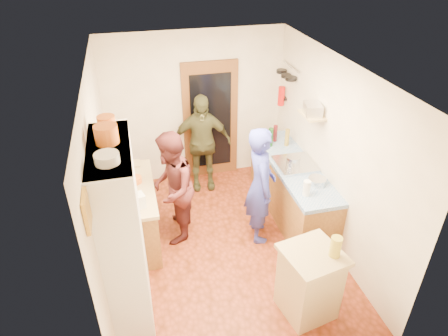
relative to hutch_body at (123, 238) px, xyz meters
name	(u,v)px	position (x,y,z in m)	size (l,w,h in m)	color
floor	(224,246)	(1.30, 0.80, -1.11)	(3.00, 4.00, 0.02)	#933720
ceiling	(224,67)	(1.30, 0.80, 1.51)	(3.00, 4.00, 0.02)	silver
wall_back	(195,108)	(1.30, 2.81, 0.20)	(3.00, 0.02, 2.60)	silver
wall_front	(280,288)	(1.30, -1.21, 0.20)	(3.00, 0.02, 2.60)	silver
wall_left	(101,184)	(-0.21, 0.80, 0.20)	(0.02, 4.00, 2.60)	silver
wall_right	(332,154)	(2.81, 0.80, 0.20)	(0.02, 4.00, 2.60)	silver
door_frame	(211,121)	(1.55, 2.77, -0.05)	(0.95, 0.06, 2.10)	brown
door_glass	(211,122)	(1.55, 2.74, -0.05)	(0.70, 0.02, 1.70)	black
hutch_body	(123,238)	(0.00, 0.00, 0.00)	(0.40, 1.20, 2.20)	white
hutch_top_shelf	(108,149)	(0.00, 0.00, 1.08)	(0.40, 1.14, 0.04)	white
plate_stack	(107,158)	(0.00, -0.30, 1.14)	(0.22, 0.22, 0.09)	white
orange_pot_a	(106,134)	(0.00, 0.09, 1.19)	(0.22, 0.22, 0.18)	orange
orange_pot_b	(107,124)	(0.00, 0.35, 1.18)	(0.18, 0.18, 0.16)	orange
left_counter_base	(134,215)	(0.10, 1.25, -0.68)	(0.60, 1.40, 0.85)	olive
left_counter_top	(130,189)	(0.10, 1.25, -0.23)	(0.64, 1.44, 0.05)	tan
toaster	(135,202)	(0.15, 0.78, -0.11)	(0.24, 0.16, 0.18)	white
kettle	(126,192)	(0.05, 1.03, -0.12)	(0.15, 0.15, 0.17)	white
orange_bowl	(135,180)	(0.18, 1.37, -0.16)	(0.18, 0.18, 0.08)	orange
chopping_board	(130,164)	(0.12, 1.87, -0.19)	(0.30, 0.22, 0.03)	tan
right_counter_base	(291,191)	(2.50, 1.30, -0.68)	(0.60, 2.20, 0.84)	olive
right_counter_top	(294,166)	(2.50, 1.30, -0.23)	(0.62, 2.22, 0.06)	#1C56AA
hob	(295,164)	(2.50, 1.27, -0.18)	(0.55, 0.58, 0.04)	silver
pot_on_hob	(293,161)	(2.45, 1.23, -0.09)	(0.20, 0.20, 0.13)	silver
bottle_a	(271,137)	(2.35, 1.93, -0.05)	(0.08, 0.08, 0.31)	#143F14
bottle_b	(275,133)	(2.48, 2.08, -0.06)	(0.07, 0.07, 0.28)	#591419
bottle_c	(287,137)	(2.61, 1.88, -0.06)	(0.07, 0.07, 0.29)	olive
paper_towel	(307,188)	(2.35, 0.52, -0.09)	(0.10, 0.10, 0.21)	white
mixing_bowl	(317,181)	(2.60, 0.73, -0.15)	(0.24, 0.24, 0.09)	silver
island_base	(309,284)	(1.98, -0.52, -0.67)	(0.55, 0.55, 0.86)	tan
island_top	(313,255)	(1.98, -0.52, -0.22)	(0.62, 0.62, 0.05)	tan
cutting_board	(307,253)	(1.92, -0.48, -0.21)	(0.35, 0.28, 0.02)	white
oil_jar	(336,247)	(2.18, -0.61, -0.07)	(0.12, 0.12, 0.24)	#AD9E2D
pan_rail	(291,67)	(2.76, 2.33, 0.95)	(0.02, 0.02, 0.65)	silver
pan_hang_a	(291,79)	(2.70, 2.15, 0.82)	(0.18, 0.18, 0.05)	black
pan_hang_b	(286,76)	(2.70, 2.35, 0.80)	(0.16, 0.16, 0.05)	black
pan_hang_c	(281,71)	(2.70, 2.55, 0.81)	(0.17, 0.17, 0.05)	black
wall_shelf	(312,115)	(2.67, 1.25, 0.60)	(0.26, 0.42, 0.03)	tan
radio	(313,109)	(2.67, 1.25, 0.69)	(0.22, 0.30, 0.15)	silver
ext_bracket	(284,99)	(2.77, 2.50, 0.35)	(0.06, 0.10, 0.04)	black
fire_extinguisher	(281,96)	(2.71, 2.50, 0.40)	(0.11, 0.11, 0.32)	red
picture_frame	(87,211)	(-0.18, -0.75, 0.95)	(0.03, 0.25, 0.30)	gold
person_hob	(263,186)	(1.88, 0.89, -0.23)	(0.64, 0.42, 1.75)	#3239A4
person_left	(174,187)	(0.69, 1.22, -0.26)	(0.81, 0.63, 1.67)	#4A1C1D
person_back	(202,143)	(1.32, 2.38, -0.25)	(1.00, 0.41, 1.70)	#3C3B20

